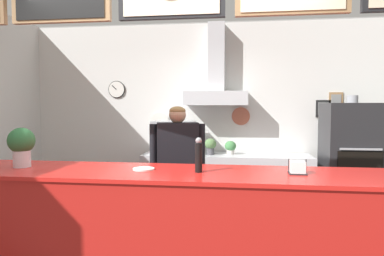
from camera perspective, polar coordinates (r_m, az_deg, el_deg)
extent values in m
cube|color=gray|center=(5.27, 1.63, 1.77)|extent=(5.33, 0.12, 2.85)
cube|color=white|center=(5.21, 1.55, 1.75)|extent=(5.29, 0.01, 2.81)
cylinder|color=black|center=(5.49, -12.37, 6.26)|extent=(0.26, 0.02, 0.26)
cylinder|color=white|center=(5.48, -12.41, 6.27)|extent=(0.24, 0.01, 0.24)
cube|color=black|center=(5.49, -12.78, 6.58)|extent=(0.08, 0.01, 0.07)
cylinder|color=white|center=(5.30, -5.35, 1.09)|extent=(0.28, 0.02, 0.28)
cylinder|color=#C1664C|center=(5.16, 8.09, 1.95)|extent=(0.27, 0.02, 0.27)
cube|color=#997047|center=(5.35, 22.74, 4.28)|extent=(0.19, 0.02, 0.23)
cube|color=gray|center=(5.34, 22.77, 4.28)|extent=(0.14, 0.01, 0.16)
cube|color=black|center=(5.31, 20.91, 3.02)|extent=(0.20, 0.02, 0.25)
cube|color=gray|center=(5.30, 20.94, 3.02)|extent=(0.15, 0.01, 0.18)
cube|color=silver|center=(4.99, 3.99, 4.94)|extent=(0.91, 0.41, 0.20)
cube|color=silver|center=(5.12, 4.08, 11.57)|extent=(0.24, 0.24, 0.99)
cube|color=red|center=(2.88, -4.02, -18.08)|extent=(3.84, 0.69, 1.06)
cube|color=red|center=(2.73, -4.07, -7.43)|extent=(3.92, 0.72, 0.03)
cube|color=silver|center=(4.98, 5.64, -9.60)|extent=(2.36, 0.58, 0.91)
cube|color=#9FA1A5|center=(5.05, 5.62, -12.82)|extent=(2.24, 0.53, 0.02)
cube|color=#232326|center=(4.98, 24.76, -5.67)|extent=(0.69, 0.66, 1.63)
cube|color=black|center=(4.64, 26.06, -4.73)|extent=(0.52, 0.02, 0.20)
cube|color=#A3A5AD|center=(4.61, 26.18, -3.17)|extent=(0.48, 0.02, 0.02)
cylinder|color=#A3A5AD|center=(4.92, 25.03, 4.34)|extent=(0.14, 0.14, 0.10)
cube|color=#232328|center=(3.97, -2.38, -13.59)|extent=(0.38, 0.27, 0.84)
cube|color=black|center=(3.82, -2.41, -3.41)|extent=(0.50, 0.32, 0.58)
cylinder|color=black|center=(3.84, 1.59, -2.93)|extent=(0.08, 0.08, 0.49)
cylinder|color=black|center=(3.81, -6.44, -3.01)|extent=(0.08, 0.08, 0.49)
sphere|color=tan|center=(3.79, -2.42, 2.19)|extent=(0.19, 0.19, 0.19)
ellipsoid|color=olive|center=(3.79, -2.42, 2.84)|extent=(0.18, 0.18, 0.10)
cube|color=#A3A5AD|center=(4.93, -3.07, -1.57)|extent=(0.60, 0.37, 0.47)
cylinder|color=#4C4C51|center=(4.74, -4.97, -2.07)|extent=(0.06, 0.06, 0.06)
cube|color=black|center=(4.73, -3.57, -4.42)|extent=(0.54, 0.10, 0.04)
sphere|color=black|center=(4.69, -1.39, -0.68)|extent=(0.04, 0.04, 0.04)
cylinder|color=beige|center=(4.92, 6.38, -3.99)|extent=(0.11, 0.11, 0.06)
ellipsoid|color=#47894C|center=(4.91, 6.39, -2.99)|extent=(0.16, 0.16, 0.15)
cylinder|color=#4C4C51|center=(4.86, 3.04, -3.87)|extent=(0.11, 0.11, 0.09)
ellipsoid|color=#5B844C|center=(4.85, 3.05, -2.63)|extent=(0.17, 0.17, 0.15)
cube|color=#262628|center=(2.73, 17.03, -7.15)|extent=(0.13, 0.13, 0.01)
cylinder|color=#262628|center=(2.71, 15.72, -6.12)|extent=(0.01, 0.01, 0.11)
cylinder|color=#262628|center=(2.73, 18.37, -6.09)|extent=(0.01, 0.01, 0.11)
cube|color=white|center=(2.72, 17.05, -6.22)|extent=(0.11, 0.11, 0.09)
cylinder|color=white|center=(2.80, -8.02, -6.72)|extent=(0.17, 0.17, 0.01)
cylinder|color=black|center=(2.65, 1.11, -4.95)|extent=(0.06, 0.06, 0.22)
sphere|color=gray|center=(2.64, 1.11, -2.11)|extent=(0.05, 0.05, 0.05)
cylinder|color=silver|center=(3.22, -26.35, -4.53)|extent=(0.14, 0.14, 0.15)
cylinder|color=gray|center=(3.22, -26.33, -5.35)|extent=(0.13, 0.13, 0.05)
ellipsoid|color=#2D6638|center=(3.20, -26.43, -1.89)|extent=(0.22, 0.22, 0.22)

